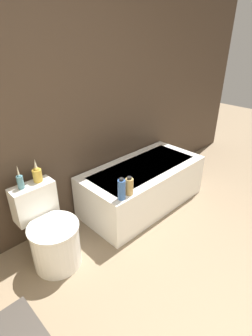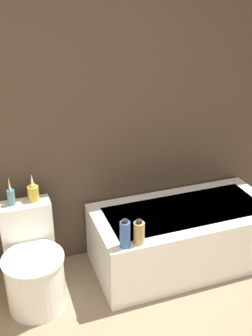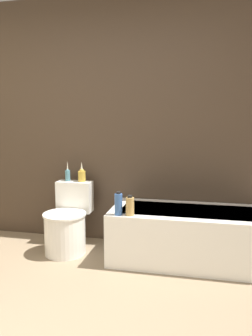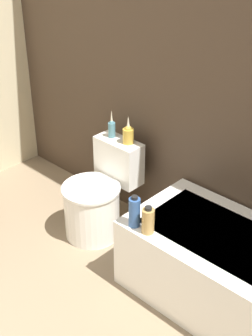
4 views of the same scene
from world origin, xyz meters
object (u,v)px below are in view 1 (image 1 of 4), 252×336
vase_silver (37,174)px  toilet (51,235)px  shampoo_bottle_tall (122,189)px  vase_gold (20,181)px  bathtub (142,185)px  shampoo_bottle_short (129,186)px

vase_silver → toilet: bearing=-107.9°
shampoo_bottle_tall → toilet: bearing=156.7°
toilet → shampoo_bottle_tall: shampoo_bottle_tall is taller
toilet → vase_gold: 0.53m
vase_silver → bathtub: bearing=-10.7°
bathtub → toilet: toilet is taller
shampoo_bottle_tall → vase_silver: bearing=136.3°
bathtub → toilet: (-1.20, -0.03, 0.03)m
vase_gold → shampoo_bottle_tall: bearing=-35.8°
vase_gold → vase_silver: size_ratio=1.02×
toilet → vase_gold: bearing=108.6°
vase_gold → vase_silver: bearing=3.6°
vase_gold → toilet: bearing=-71.4°
vase_gold → shampoo_bottle_short: (0.78, -0.48, -0.18)m
shampoo_bottle_short → vase_silver: bearing=141.7°
vase_gold → shampoo_bottle_tall: (0.68, -0.49, -0.16)m
bathtub → shampoo_bottle_short: (-0.50, -0.28, 0.33)m
vase_silver → shampoo_bottle_tall: size_ratio=1.00×
toilet → shampoo_bottle_short: toilet is taller
bathtub → shampoo_bottle_tall: shampoo_bottle_tall is taller
bathtub → shampoo_bottle_short: shampoo_bottle_short is taller
toilet → shampoo_bottle_tall: (0.60, -0.26, 0.31)m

